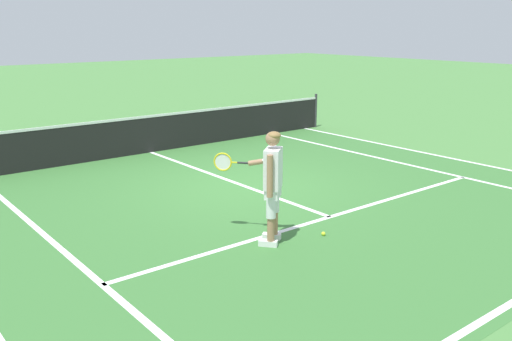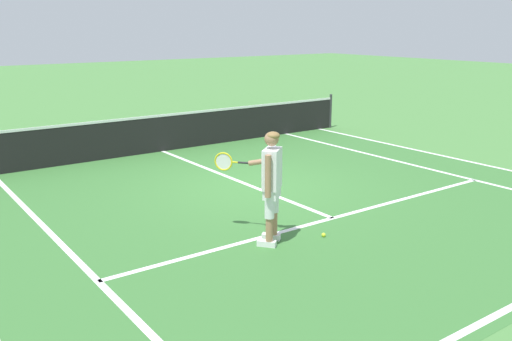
# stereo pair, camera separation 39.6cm
# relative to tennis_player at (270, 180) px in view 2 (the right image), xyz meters

# --- Properties ---
(ground_plane) EXTENTS (80.00, 80.00, 0.00)m
(ground_plane) POSITION_rel_tennis_player_xyz_m (1.53, 2.71, -0.99)
(ground_plane) COLOR #477F3D
(court_inner_surface) EXTENTS (10.98, 10.28, 0.00)m
(court_inner_surface) POSITION_rel_tennis_player_xyz_m (1.53, 1.70, -0.99)
(court_inner_surface) COLOR #387033
(court_inner_surface) RESTS_ON ground
(line_service) EXTENTS (8.23, 0.10, 0.01)m
(line_service) POSITION_rel_tennis_player_xyz_m (1.53, 0.24, -0.99)
(line_service) COLOR white
(line_service) RESTS_ON ground
(line_centre_service) EXTENTS (0.10, 6.40, 0.01)m
(line_centre_service) POSITION_rel_tennis_player_xyz_m (1.53, 3.44, -0.99)
(line_centre_service) COLOR white
(line_centre_service) RESTS_ON ground
(line_singles_left) EXTENTS (0.10, 9.88, 0.01)m
(line_singles_left) POSITION_rel_tennis_player_xyz_m (-2.59, 1.70, -0.99)
(line_singles_left) COLOR white
(line_singles_left) RESTS_ON ground
(line_singles_right) EXTENTS (0.10, 9.88, 0.01)m
(line_singles_right) POSITION_rel_tennis_player_xyz_m (5.64, 1.70, -0.99)
(line_singles_right) COLOR white
(line_singles_right) RESTS_ON ground
(line_doubles_right) EXTENTS (0.10, 9.88, 0.01)m
(line_doubles_right) POSITION_rel_tennis_player_xyz_m (7.02, 1.70, -0.99)
(line_doubles_right) COLOR white
(line_doubles_right) RESTS_ON ground
(tennis_net) EXTENTS (11.96, 0.08, 1.07)m
(tennis_net) POSITION_rel_tennis_player_xyz_m (1.53, 6.64, -0.49)
(tennis_net) COLOR #333338
(tennis_net) RESTS_ON ground
(tennis_player) EXTENTS (0.66, 1.19, 1.71)m
(tennis_player) POSITION_rel_tennis_player_xyz_m (0.00, 0.00, 0.00)
(tennis_player) COLOR white
(tennis_player) RESTS_ON ground
(tennis_ball_near_feet) EXTENTS (0.07, 0.07, 0.07)m
(tennis_ball_near_feet) POSITION_rel_tennis_player_xyz_m (0.82, -0.30, -0.96)
(tennis_ball_near_feet) COLOR #CCE02D
(tennis_ball_near_feet) RESTS_ON ground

